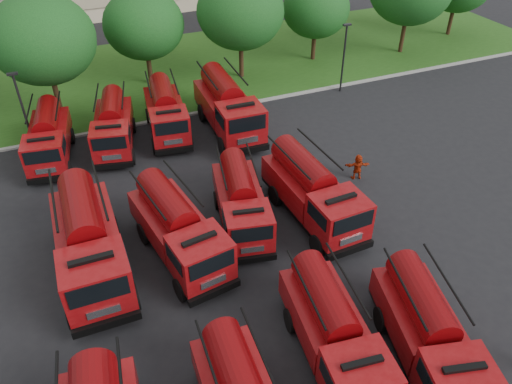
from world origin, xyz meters
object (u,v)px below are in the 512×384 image
fire_truck_4 (89,242)px  fire_truck_10 (166,112)px  fire_truck_8 (48,137)px  firefighter_5 (356,178)px  fire_truck_3 (429,334)px  fire_truck_7 (313,191)px  fire_truck_5 (178,229)px  fire_truck_6 (241,202)px  fire_truck_9 (113,125)px  fire_truck_11 (228,106)px  fire_truck_2 (333,331)px  firefighter_3 (418,324)px

fire_truck_4 → fire_truck_10: bearing=60.8°
fire_truck_8 → firefighter_5: size_ratio=4.31×
fire_truck_3 → fire_truck_7: fire_truck_7 is taller
fire_truck_5 → fire_truck_6: fire_truck_5 is taller
fire_truck_9 → fire_truck_11: bearing=5.2°
fire_truck_2 → fire_truck_8: 20.71m
fire_truck_4 → fire_truck_8: (-0.90, 10.79, -0.30)m
fire_truck_2 → fire_truck_6: size_ratio=1.00×
fire_truck_5 → fire_truck_9: bearing=86.3°
fire_truck_5 → fire_truck_6: size_ratio=1.08×
fire_truck_3 → fire_truck_8: bearing=134.2°
fire_truck_2 → firefighter_5: size_ratio=4.34×
fire_truck_7 → fire_truck_9: size_ratio=1.07×
fire_truck_8 → fire_truck_10: fire_truck_10 is taller
fire_truck_4 → fire_truck_5: bearing=-6.3°
fire_truck_11 → firefighter_3: size_ratio=4.07×
fire_truck_9 → firefighter_3: bearing=-52.8°
fire_truck_3 → firefighter_3: fire_truck_3 is taller
firefighter_5 → fire_truck_4: bearing=24.0°
fire_truck_8 → fire_truck_10: 7.25m
fire_truck_3 → firefighter_3: (0.94, 1.40, -1.50)m
fire_truck_5 → fire_truck_3: bearing=-62.0°
fire_truck_6 → fire_truck_9: fire_truck_9 is taller
fire_truck_10 → fire_truck_11: (3.78, -1.31, 0.24)m
firefighter_3 → firefighter_5: bearing=-135.7°
fire_truck_5 → fire_truck_7: fire_truck_7 is taller
fire_truck_6 → fire_truck_11: fire_truck_11 is taller
fire_truck_2 → fire_truck_3: 3.47m
firefighter_3 → fire_truck_2: bearing=-28.2°
fire_truck_4 → fire_truck_8: size_ratio=1.16×
fire_truck_5 → fire_truck_10: bearing=69.3°
fire_truck_9 → fire_truck_10: 3.47m
fire_truck_9 → fire_truck_10: (3.45, 0.39, 0.05)m
fire_truck_11 → fire_truck_9: bearing=175.1°
fire_truck_7 → fire_truck_10: bearing=109.1°
fire_truck_6 → firefighter_3: (4.30, -8.66, -1.45)m
fire_truck_2 → firefighter_3: 4.34m
fire_truck_3 → firefighter_3: bearing=70.7°
fire_truck_3 → fire_truck_7: 9.23m
fire_truck_9 → firefighter_3: fire_truck_9 is taller
fire_truck_9 → firefighter_5: fire_truck_9 is taller
fire_truck_2 → fire_truck_5: bearing=123.0°
fire_truck_3 → fire_truck_8: (-11.61, 20.37, -0.03)m
fire_truck_5 → fire_truck_10: (2.46, 11.59, -0.06)m
fire_truck_2 → fire_truck_9: 19.42m
fire_truck_6 → firefighter_5: size_ratio=4.32×
fire_truck_3 → fire_truck_4: size_ratio=0.89×
fire_truck_8 → fire_truck_3: bearing=-51.8°
fire_truck_5 → firefighter_3: size_ratio=3.76×
fire_truck_3 → fire_truck_4: fire_truck_4 is taller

